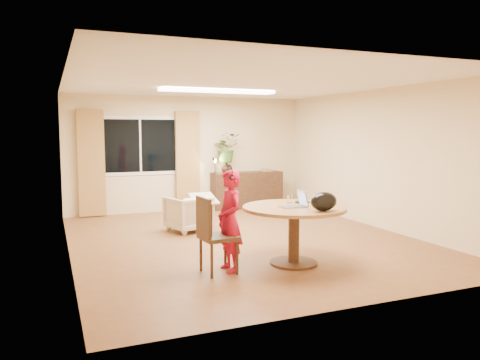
# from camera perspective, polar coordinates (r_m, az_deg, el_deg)

# --- Properties ---
(floor) EXTENTS (6.50, 6.50, 0.00)m
(floor) POSITION_cam_1_polar(r_m,az_deg,el_deg) (7.94, 0.35, -7.27)
(floor) COLOR brown
(floor) RESTS_ON ground
(ceiling) EXTENTS (6.50, 6.50, 0.00)m
(ceiling) POSITION_cam_1_polar(r_m,az_deg,el_deg) (7.77, 0.36, 11.74)
(ceiling) COLOR white
(ceiling) RESTS_ON wall_back
(wall_back) EXTENTS (5.50, 0.00, 5.50)m
(wall_back) POSITION_cam_1_polar(r_m,az_deg,el_deg) (10.81, -6.30, 3.19)
(wall_back) COLOR #D7BE8B
(wall_back) RESTS_ON floor
(wall_left) EXTENTS (0.00, 6.50, 6.50)m
(wall_left) POSITION_cam_1_polar(r_m,az_deg,el_deg) (7.15, -20.42, 1.43)
(wall_left) COLOR #D7BE8B
(wall_left) RESTS_ON floor
(wall_right) EXTENTS (0.00, 6.50, 6.50)m
(wall_right) POSITION_cam_1_polar(r_m,az_deg,el_deg) (9.16, 16.46, 2.48)
(wall_right) COLOR #D7BE8B
(wall_right) RESTS_ON floor
(window) EXTENTS (1.70, 0.03, 1.30)m
(window) POSITION_cam_1_polar(r_m,az_deg,el_deg) (10.54, -12.05, 4.11)
(window) COLOR white
(window) RESTS_ON wall_back
(curtain_left) EXTENTS (0.55, 0.08, 2.25)m
(curtain_left) POSITION_cam_1_polar(r_m,az_deg,el_deg) (10.34, -17.67, 1.96)
(curtain_left) COLOR olive
(curtain_left) RESTS_ON wall_back
(curtain_right) EXTENTS (0.55, 0.08, 2.25)m
(curtain_right) POSITION_cam_1_polar(r_m,az_deg,el_deg) (10.72, -6.40, 2.34)
(curtain_right) COLOR olive
(curtain_right) RESTS_ON wall_back
(ceiling_panel) EXTENTS (2.20, 0.35, 0.05)m
(ceiling_panel) POSITION_cam_1_polar(r_m,az_deg,el_deg) (8.88, -2.67, 10.79)
(ceiling_panel) COLOR white
(ceiling_panel) RESTS_ON ceiling
(dining_table) EXTENTS (1.41, 1.41, 0.80)m
(dining_table) POSITION_cam_1_polar(r_m,az_deg,el_deg) (6.43, 6.61, -4.72)
(dining_table) COLOR brown
(dining_table) RESTS_ON floor
(dining_chair) EXTENTS (0.51, 0.47, 1.00)m
(dining_chair) POSITION_cam_1_polar(r_m,az_deg,el_deg) (6.03, -2.62, -6.70)
(dining_chair) COLOR black
(dining_chair) RESTS_ON floor
(child) EXTENTS (0.50, 0.34, 1.33)m
(child) POSITION_cam_1_polar(r_m,az_deg,el_deg) (6.09, -1.27, -4.98)
(child) COLOR red
(child) RESTS_ON floor
(laptop) EXTENTS (0.34, 0.23, 0.23)m
(laptop) POSITION_cam_1_polar(r_m,az_deg,el_deg) (6.31, 6.43, -2.30)
(laptop) COLOR #B7B7BC
(laptop) RESTS_ON dining_table
(tumbler) EXTENTS (0.09, 0.09, 0.11)m
(tumbler) POSITION_cam_1_polar(r_m,az_deg,el_deg) (6.70, 6.06, -2.32)
(tumbler) COLOR white
(tumbler) RESTS_ON dining_table
(wine_glass) EXTENTS (0.09, 0.09, 0.20)m
(wine_glass) POSITION_cam_1_polar(r_m,az_deg,el_deg) (6.71, 8.95, -1.98)
(wine_glass) COLOR white
(wine_glass) RESTS_ON dining_table
(pot_lid) EXTENTS (0.22, 0.22, 0.04)m
(pot_lid) POSITION_cam_1_polar(r_m,az_deg,el_deg) (6.74, 7.61, -2.61)
(pot_lid) COLOR white
(pot_lid) RESTS_ON dining_table
(handbag) EXTENTS (0.39, 0.26, 0.25)m
(handbag) POSITION_cam_1_polar(r_m,az_deg,el_deg) (6.07, 10.18, -2.61)
(handbag) COLOR black
(handbag) RESTS_ON dining_table
(armchair) EXTENTS (0.87, 0.88, 0.65)m
(armchair) POSITION_cam_1_polar(r_m,az_deg,el_deg) (8.62, -6.32, -4.04)
(armchair) COLOR beige
(armchair) RESTS_ON floor
(throw) EXTENTS (0.46, 0.56, 0.03)m
(throw) POSITION_cam_1_polar(r_m,az_deg,el_deg) (8.60, -4.46, -1.76)
(throw) COLOR beige
(throw) RESTS_ON armchair
(sideboard) EXTENTS (1.71, 0.42, 0.85)m
(sideboard) POSITION_cam_1_polar(r_m,az_deg,el_deg) (11.12, 0.85, -1.22)
(sideboard) COLOR black
(sideboard) RESTS_ON floor
(vase) EXTENTS (0.27, 0.27, 0.25)m
(vase) POSITION_cam_1_polar(r_m,az_deg,el_deg) (10.87, -1.67, 1.53)
(vase) COLOR black
(vase) RESTS_ON sideboard
(bouquet) EXTENTS (0.73, 0.68, 0.66)m
(bouquet) POSITION_cam_1_polar(r_m,az_deg,el_deg) (10.84, -1.70, 3.93)
(bouquet) COLOR #396F29
(bouquet) RESTS_ON vase
(book_stack) EXTENTS (0.20, 0.15, 0.08)m
(book_stack) POSITION_cam_1_polar(r_m,az_deg,el_deg) (11.28, 3.26, 1.26)
(book_stack) COLOR olive
(book_stack) RESTS_ON sideboard
(desk_lamp) EXTENTS (0.18, 0.18, 0.37)m
(desk_lamp) POSITION_cam_1_polar(r_m,az_deg,el_deg) (10.72, -3.07, 1.80)
(desk_lamp) COLOR black
(desk_lamp) RESTS_ON sideboard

